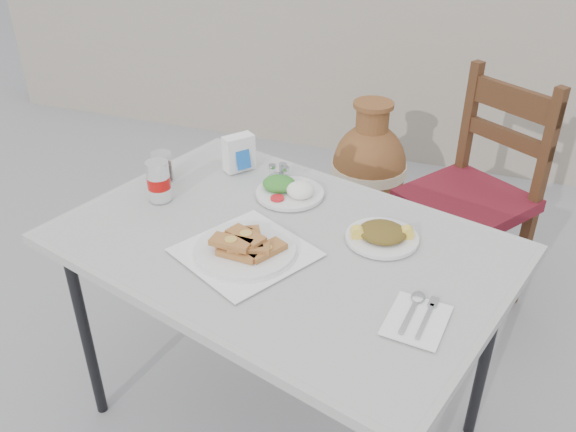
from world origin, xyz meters
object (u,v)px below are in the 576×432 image
(salad_rice_plate, at_px, (289,189))
(cola_glass, at_px, (162,168))
(chair, at_px, (474,194))
(napkin_holder, at_px, (239,153))
(soda_can, at_px, (159,181))
(terracotta_urn, at_px, (369,169))
(condiment_caddy, at_px, (281,176))
(pide_plate, at_px, (245,244))
(cafe_table, at_px, (281,254))
(salad_chopped_plate, at_px, (382,234))

(salad_rice_plate, xyz_separation_m, cola_glass, (-0.46, -0.05, 0.02))
(chair, bearing_deg, cola_glass, -109.83)
(cola_glass, relative_size, chair, 0.10)
(chair, bearing_deg, napkin_holder, -109.95)
(soda_can, distance_m, terracotta_urn, 1.57)
(salad_rice_plate, bearing_deg, condiment_caddy, 127.75)
(salad_rice_plate, bearing_deg, pide_plate, -90.32)
(cafe_table, height_order, chair, chair)
(chair, xyz_separation_m, terracotta_urn, (-0.57, 0.49, -0.21))
(pide_plate, bearing_deg, napkin_holder, 115.82)
(cafe_table, distance_m, soda_can, 0.50)
(pide_plate, distance_m, condiment_caddy, 0.45)
(soda_can, height_order, terracotta_urn, soda_can)
(cafe_table, xyz_separation_m, chair, (0.52, 1.01, -0.21))
(napkin_holder, relative_size, chair, 0.13)
(salad_rice_plate, bearing_deg, salad_chopped_plate, -24.40)
(condiment_caddy, distance_m, chair, 0.98)
(pide_plate, distance_m, salad_rice_plate, 0.37)
(salad_chopped_plate, distance_m, chair, 0.98)
(napkin_holder, bearing_deg, cola_glass, -105.41)
(napkin_holder, bearing_deg, chair, 74.06)
(napkin_holder, relative_size, condiment_caddy, 1.20)
(pide_plate, bearing_deg, soda_can, 154.07)
(salad_rice_plate, relative_size, napkin_holder, 1.77)
(pide_plate, relative_size, salad_rice_plate, 1.96)
(cafe_table, height_order, salad_rice_plate, salad_rice_plate)
(soda_can, relative_size, condiment_caddy, 1.26)
(salad_chopped_plate, bearing_deg, salad_rice_plate, 155.60)
(salad_rice_plate, bearing_deg, chair, 51.22)
(cola_glass, relative_size, terracotta_urn, 0.15)
(condiment_caddy, relative_size, terracotta_urn, 0.16)
(soda_can, bearing_deg, cola_glass, 115.95)
(soda_can, bearing_deg, terracotta_urn, 73.37)
(salad_chopped_plate, xyz_separation_m, terracotta_urn, (-0.34, 1.39, -0.50))
(soda_can, bearing_deg, condiment_caddy, 36.73)
(salad_rice_plate, relative_size, terracotta_urn, 0.33)
(pide_plate, relative_size, salad_chopped_plate, 2.06)
(salad_rice_plate, xyz_separation_m, salad_chopped_plate, (0.36, -0.16, -0.00))
(cafe_table, xyz_separation_m, salad_chopped_plate, (0.29, 0.10, 0.08))
(salad_rice_plate, xyz_separation_m, condiment_caddy, (-0.06, 0.08, 0.00))
(condiment_caddy, xyz_separation_m, chair, (0.65, 0.66, -0.30))
(cola_glass, xyz_separation_m, terracotta_urn, (0.48, 1.28, -0.53))
(pide_plate, distance_m, soda_can, 0.45)
(chair, height_order, terracotta_urn, chair)
(cafe_table, height_order, condiment_caddy, condiment_caddy)
(cola_glass, distance_m, condiment_caddy, 0.42)
(salad_chopped_plate, distance_m, soda_can, 0.77)
(salad_chopped_plate, distance_m, condiment_caddy, 0.49)
(salad_rice_plate, relative_size, cola_glass, 2.25)
(chair, bearing_deg, salad_rice_plate, -95.32)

